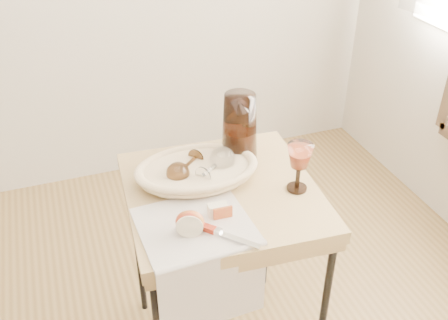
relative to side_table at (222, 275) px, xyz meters
name	(u,v)px	position (x,y,z in m)	size (l,w,h in m)	color
side_table	(222,275)	(0.00, 0.00, 0.00)	(0.58, 0.58, 0.74)	brown
tea_towel	(195,226)	(-0.13, -0.14, 0.37)	(0.31, 0.28, 0.01)	beige
bread_basket	(197,173)	(-0.06, 0.07, 0.40)	(0.35, 0.24, 0.06)	tan
goblet_lying_a	(186,166)	(-0.09, 0.09, 0.42)	(0.12, 0.07, 0.07)	brown
goblet_lying_b	(214,166)	(-0.01, 0.05, 0.43)	(0.14, 0.08, 0.08)	white
pitcher	(240,127)	(0.12, 0.15, 0.49)	(0.16, 0.24, 0.27)	black
wine_goblet	(299,167)	(0.22, -0.08, 0.45)	(0.08, 0.08, 0.16)	white
apple_half	(190,222)	(-0.15, -0.17, 0.41)	(0.08, 0.04, 0.07)	#B1000F
apple_wedge	(218,210)	(-0.06, -0.12, 0.40)	(0.06, 0.03, 0.04)	beige
table_knife	(221,233)	(-0.08, -0.21, 0.39)	(0.21, 0.02, 0.02)	silver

